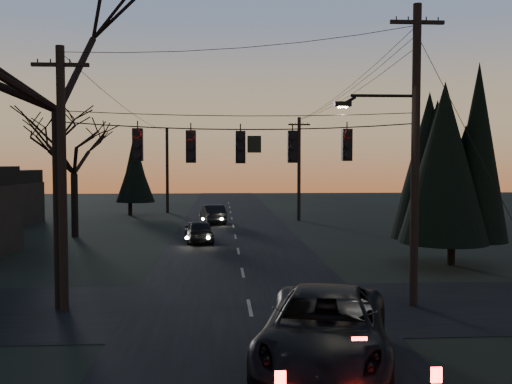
{
  "coord_description": "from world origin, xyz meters",
  "views": [
    {
      "loc": [
        -0.95,
        -8.54,
        4.82
      ],
      "look_at": [
        0.22,
        10.13,
        3.84
      ],
      "focal_mm": 40.0,
      "sensor_mm": 36.0,
      "label": 1
    }
  ],
  "objects": [
    {
      "name": "sedan_oncoming_b",
      "position": [
        -1.57,
        36.28,
        0.73
      ],
      "size": [
        2.24,
        4.6,
        1.45
      ],
      "primitive_type": "imported",
      "rotation": [
        0.0,
        0.0,
        3.31
      ],
      "color": "black",
      "rests_on": "ground"
    },
    {
      "name": "sedan_oncoming_a",
      "position": [
        -2.24,
        25.67,
        0.68
      ],
      "size": [
        2.03,
        4.16,
        1.37
      ],
      "primitive_type": "imported",
      "rotation": [
        0.0,
        0.0,
        3.25
      ],
      "color": "black",
      "rests_on": "ground"
    },
    {
      "name": "utility_pole_far_r",
      "position": [
        5.5,
        38.0,
        0.0
      ],
      "size": [
        1.8,
        0.3,
        8.5
      ],
      "primitive_type": null,
      "color": "black",
      "rests_on": "ground"
    },
    {
      "name": "span_signal_assembly",
      "position": [
        -0.24,
        10.0,
        5.35
      ],
      "size": [
        11.5,
        0.44,
        1.46
      ],
      "color": "black",
      "rests_on": "ground"
    },
    {
      "name": "utility_pole_left",
      "position": [
        -6.0,
        10.0,
        0.0
      ],
      "size": [
        1.8,
        0.3,
        8.5
      ],
      "primitive_type": null,
      "color": "black",
      "rests_on": "ground"
    },
    {
      "name": "bare_tree_left",
      "position": [
        -6.22,
        10.48,
        9.08
      ],
      "size": [
        9.89,
        9.89,
        12.98
      ],
      "color": "black",
      "rests_on": "ground"
    },
    {
      "name": "bare_tree_dist",
      "position": [
        -10.33,
        28.65,
        5.7
      ],
      "size": [
        6.22,
        6.22,
        8.16
      ],
      "color": "black",
      "rests_on": "ground"
    },
    {
      "name": "utility_pole_far_l",
      "position": [
        -6.0,
        46.0,
        0.0
      ],
      "size": [
        0.3,
        0.3,
        8.0
      ],
      "primitive_type": null,
      "color": "black",
      "rests_on": "ground"
    },
    {
      "name": "evergreen_right",
      "position": [
        9.85,
        17.36,
        4.69
      ],
      "size": [
        4.23,
        4.23,
        8.19
      ],
      "color": "black",
      "rests_on": "ground"
    },
    {
      "name": "suv_near",
      "position": [
        1.5,
        4.54,
        0.88
      ],
      "size": [
        4.31,
        6.82,
        1.75
      ],
      "primitive_type": "imported",
      "rotation": [
        0.0,
        0.0,
        -0.24
      ],
      "color": "black",
      "rests_on": "ground"
    },
    {
      "name": "utility_pole_right",
      "position": [
        5.5,
        10.0,
        0.0
      ],
      "size": [
        5.0,
        0.3,
        10.0
      ],
      "primitive_type": null,
      "color": "black",
      "rests_on": "ground"
    },
    {
      "name": "main_road",
      "position": [
        0.0,
        20.0,
        0.01
      ],
      "size": [
        8.0,
        120.0,
        0.02
      ],
      "primitive_type": "cube",
      "color": "black",
      "rests_on": "ground"
    },
    {
      "name": "cross_road",
      "position": [
        0.0,
        10.0,
        0.01
      ],
      "size": [
        60.0,
        7.0,
        0.02
      ],
      "primitive_type": "cube",
      "color": "black",
      "rests_on": "ground"
    },
    {
      "name": "evergreen_dist",
      "position": [
        -9.15,
        43.61,
        3.68
      ],
      "size": [
        3.35,
        3.35,
        6.17
      ],
      "color": "black",
      "rests_on": "ground"
    }
  ]
}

